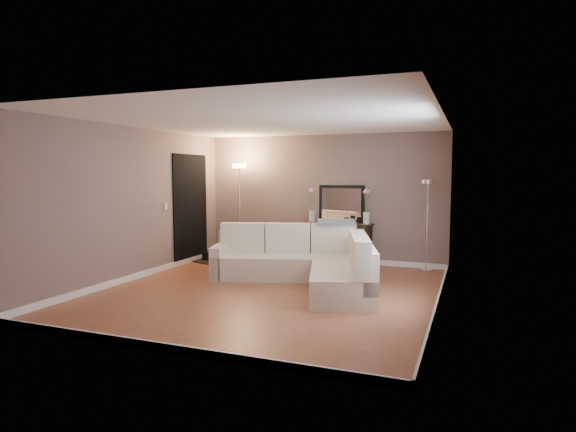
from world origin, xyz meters
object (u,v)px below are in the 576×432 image
(floor_lamp_unlit, at_px, (428,207))
(sectional_sofa, at_px, (309,262))
(floor_lamp_lit, at_px, (240,192))
(console_table, at_px, (334,241))

(floor_lamp_unlit, bearing_deg, sectional_sofa, -135.28)
(floor_lamp_lit, distance_m, floor_lamp_unlit, 3.82)
(console_table, xyz_separation_m, floor_lamp_unlit, (1.79, -0.09, 0.73))
(console_table, bearing_deg, floor_lamp_unlit, -2.85)
(floor_lamp_lit, height_order, floor_lamp_unlit, floor_lamp_lit)
(console_table, relative_size, floor_lamp_lit, 0.68)
(sectional_sofa, distance_m, floor_lamp_unlit, 2.58)
(sectional_sofa, xyz_separation_m, floor_lamp_unlit, (1.73, 1.71, 0.86))
(sectional_sofa, relative_size, floor_lamp_unlit, 1.91)
(sectional_sofa, height_order, floor_lamp_lit, floor_lamp_lit)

